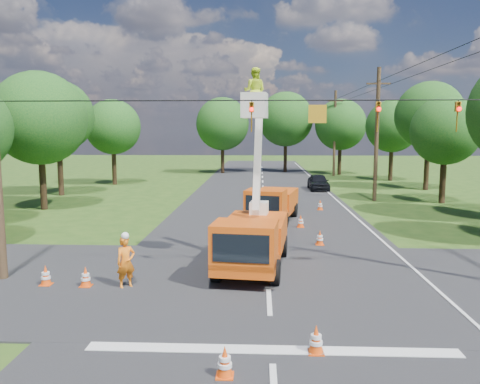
{
  "coord_description": "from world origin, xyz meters",
  "views": [
    {
      "loc": [
        -0.32,
        -13.89,
        5.27
      ],
      "look_at": [
        -1.18,
        6.65,
        2.6
      ],
      "focal_mm": 35.0,
      "sensor_mm": 36.0,
      "label": 1
    }
  ],
  "objects_px": {
    "traffic_cone_0": "(225,362)",
    "tree_far_a": "(222,124)",
    "distant_car": "(318,182)",
    "traffic_cone_4": "(86,277)",
    "bucket_truck": "(252,228)",
    "traffic_cone_7": "(320,205)",
    "tree_left_f": "(113,127)",
    "tree_right_d": "(429,115)",
    "second_truck": "(272,204)",
    "tree_right_c": "(446,131)",
    "traffic_cone_3": "(301,221)",
    "tree_far_c": "(341,125)",
    "ground_worker": "(126,262)",
    "pole_right_mid": "(377,134)",
    "tree_left_d": "(39,118)",
    "traffic_cone_1": "(316,340)",
    "traffic_cone_2": "(320,238)",
    "tree_far_b": "(286,119)",
    "traffic_cone_5": "(46,276)",
    "tree_right_e": "(392,126)",
    "tree_left_e": "(58,116)",
    "pole_right_far": "(335,133)"
  },
  "relations": [
    {
      "from": "traffic_cone_3",
      "to": "traffic_cone_4",
      "type": "xyz_separation_m",
      "value": [
        -8.17,
        -10.27,
        0.0
      ]
    },
    {
      "from": "tree_far_a",
      "to": "second_truck",
      "type": "bearing_deg",
      "value": -80.41
    },
    {
      "from": "bucket_truck",
      "to": "traffic_cone_7",
      "type": "distance_m",
      "value": 14.49
    },
    {
      "from": "second_truck",
      "to": "tree_right_c",
      "type": "distance_m",
      "value": 15.68
    },
    {
      "from": "traffic_cone_4",
      "to": "pole_right_mid",
      "type": "relative_size",
      "value": 0.07
    },
    {
      "from": "traffic_cone_0",
      "to": "traffic_cone_4",
      "type": "xyz_separation_m",
      "value": [
        -5.17,
        5.68,
        0.0
      ]
    },
    {
      "from": "traffic_cone_0",
      "to": "traffic_cone_2",
      "type": "distance_m",
      "value": 12.46
    },
    {
      "from": "tree_far_a",
      "to": "traffic_cone_1",
      "type": "bearing_deg",
      "value": -82.86
    },
    {
      "from": "tree_left_d",
      "to": "tree_far_b",
      "type": "height_order",
      "value": "tree_far_b"
    },
    {
      "from": "traffic_cone_7",
      "to": "pole_right_mid",
      "type": "relative_size",
      "value": 0.07
    },
    {
      "from": "traffic_cone_7",
      "to": "tree_far_a",
      "type": "distance_m",
      "value": 29.6
    },
    {
      "from": "second_truck",
      "to": "traffic_cone_4",
      "type": "height_order",
      "value": "second_truck"
    },
    {
      "from": "traffic_cone_3",
      "to": "tree_far_b",
      "type": "xyz_separation_m",
      "value": [
        1.04,
        35.48,
        6.45
      ]
    },
    {
      "from": "traffic_cone_7",
      "to": "pole_right_far",
      "type": "xyz_separation_m",
      "value": [
        4.74,
        24.67,
        4.75
      ]
    },
    {
      "from": "distant_car",
      "to": "traffic_cone_1",
      "type": "bearing_deg",
      "value": -97.69
    },
    {
      "from": "traffic_cone_3",
      "to": "tree_far_c",
      "type": "relative_size",
      "value": 0.08
    },
    {
      "from": "tree_right_d",
      "to": "tree_far_b",
      "type": "relative_size",
      "value": 0.94
    },
    {
      "from": "tree_right_e",
      "to": "traffic_cone_2",
      "type": "bearing_deg",
      "value": -110.97
    },
    {
      "from": "traffic_cone_2",
      "to": "tree_right_e",
      "type": "xyz_separation_m",
      "value": [
        11.3,
        29.49,
        5.45
      ]
    },
    {
      "from": "tree_far_b",
      "to": "traffic_cone_4",
      "type": "bearing_deg",
      "value": -101.39
    },
    {
      "from": "traffic_cone_1",
      "to": "traffic_cone_2",
      "type": "height_order",
      "value": "same"
    },
    {
      "from": "bucket_truck",
      "to": "second_truck",
      "type": "relative_size",
      "value": 1.26
    },
    {
      "from": "tree_far_c",
      "to": "tree_right_d",
      "type": "bearing_deg",
      "value": -70.54
    },
    {
      "from": "traffic_cone_3",
      "to": "bucket_truck",
      "type": "bearing_deg",
      "value": -107.68
    },
    {
      "from": "distant_car",
      "to": "traffic_cone_4",
      "type": "height_order",
      "value": "distant_car"
    },
    {
      "from": "traffic_cone_2",
      "to": "traffic_cone_7",
      "type": "bearing_deg",
      "value": 82.65
    },
    {
      "from": "bucket_truck",
      "to": "second_truck",
      "type": "distance_m",
      "value": 9.45
    },
    {
      "from": "traffic_cone_1",
      "to": "tree_far_c",
      "type": "xyz_separation_m",
      "value": [
        8.46,
        47.27,
        5.7
      ]
    },
    {
      "from": "ground_worker",
      "to": "traffic_cone_1",
      "type": "relative_size",
      "value": 2.5
    },
    {
      "from": "second_truck",
      "to": "traffic_cone_2",
      "type": "height_order",
      "value": "second_truck"
    },
    {
      "from": "traffic_cone_0",
      "to": "tree_far_a",
      "type": "height_order",
      "value": "tree_far_a"
    },
    {
      "from": "pole_right_far",
      "to": "bucket_truck",
      "type": "bearing_deg",
      "value": -103.29
    },
    {
      "from": "second_truck",
      "to": "tree_right_c",
      "type": "height_order",
      "value": "tree_right_c"
    },
    {
      "from": "second_truck",
      "to": "tree_left_d",
      "type": "bearing_deg",
      "value": 178.07
    },
    {
      "from": "tree_right_c",
      "to": "ground_worker",
      "type": "bearing_deg",
      "value": -132.38
    },
    {
      "from": "second_truck",
      "to": "pole_right_far",
      "type": "height_order",
      "value": "pole_right_far"
    },
    {
      "from": "tree_right_c",
      "to": "tree_far_a",
      "type": "xyz_separation_m",
      "value": [
        -18.2,
        24.0,
        0.88
      ]
    },
    {
      "from": "pole_right_mid",
      "to": "tree_far_a",
      "type": "xyz_separation_m",
      "value": [
        -13.5,
        23.0,
        1.08
      ]
    },
    {
      "from": "traffic_cone_4",
      "to": "tree_far_b",
      "type": "height_order",
      "value": "tree_far_b"
    },
    {
      "from": "tree_right_e",
      "to": "tree_far_c",
      "type": "relative_size",
      "value": 0.94
    },
    {
      "from": "traffic_cone_7",
      "to": "pole_right_mid",
      "type": "height_order",
      "value": "pole_right_mid"
    },
    {
      "from": "tree_right_c",
      "to": "tree_right_e",
      "type": "relative_size",
      "value": 0.91
    },
    {
      "from": "tree_right_d",
      "to": "tree_far_b",
      "type": "xyz_separation_m",
      "value": [
        -11.8,
        18.0,
        0.13
      ]
    },
    {
      "from": "traffic_cone_1",
      "to": "traffic_cone_5",
      "type": "height_order",
      "value": "same"
    },
    {
      "from": "ground_worker",
      "to": "traffic_cone_0",
      "type": "distance_m",
      "value": 6.85
    },
    {
      "from": "traffic_cone_1",
      "to": "tree_right_e",
      "type": "xyz_separation_m",
      "value": [
        12.76,
        40.27,
        5.45
      ]
    },
    {
      "from": "tree_left_f",
      "to": "tree_right_d",
      "type": "distance_m",
      "value": 29.77
    },
    {
      "from": "pole_right_far",
      "to": "tree_right_d",
      "type": "bearing_deg",
      "value": -64.14
    },
    {
      "from": "traffic_cone_4",
      "to": "tree_left_e",
      "type": "height_order",
      "value": "tree_left_e"
    },
    {
      "from": "traffic_cone_2",
      "to": "tree_right_d",
      "type": "height_order",
      "value": "tree_right_d"
    }
  ]
}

